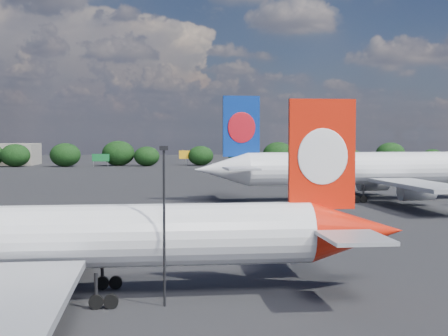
{
  "coord_description": "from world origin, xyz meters",
  "views": [
    {
      "loc": [
        12.64,
        -45.52,
        11.02
      ],
      "look_at": [
        16.0,
        12.0,
        8.0
      ],
      "focal_mm": 50.0,
      "sensor_mm": 36.0,
      "label": 1
    }
  ],
  "objects": [
    {
      "name": "qantas_airliner",
      "position": [
        6.41,
        -3.57,
        4.13
      ],
      "size": [
        41.5,
        39.45,
        13.55
      ],
      "color": "white",
      "rests_on": "ground"
    },
    {
      "name": "horizon_treeline",
      "position": [
        1.02,
        178.66,
        4.08
      ],
      "size": [
        198.07,
        15.43,
        9.26
      ],
      "color": "black",
      "rests_on": "ground"
    },
    {
      "name": "highway_sign",
      "position": [
        -18.0,
        176.0,
        3.13
      ],
      "size": [
        6.0,
        0.3,
        4.5
      ],
      "color": "#14682E",
      "rests_on": "ground"
    },
    {
      "name": "apron_lamp_post",
      "position": [
        11.13,
        -5.71,
        5.82
      ],
      "size": [
        0.55,
        0.3,
        10.35
      ],
      "color": "black",
      "rests_on": "ground"
    },
    {
      "name": "china_southern_airliner",
      "position": [
        41.33,
        57.74,
        5.31
      ],
      "size": [
        53.48,
        50.91,
        17.44
      ],
      "color": "white",
      "rests_on": "ground"
    },
    {
      "name": "billboard_yellow",
      "position": [
        12.0,
        182.0,
        3.87
      ],
      "size": [
        5.0,
        0.3,
        5.5
      ],
      "color": "#F7AD16",
      "rests_on": "ground"
    },
    {
      "name": "ground",
      "position": [
        0.0,
        60.0,
        0.0
      ],
      "size": [
        500.0,
        500.0,
        0.0
      ],
      "primitive_type": "plane",
      "color": "black",
      "rests_on": "ground"
    }
  ]
}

